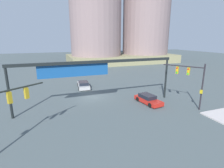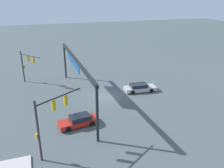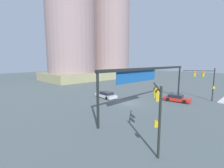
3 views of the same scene
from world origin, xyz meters
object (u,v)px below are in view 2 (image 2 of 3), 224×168
(traffic_signal_near_corner, at_px, (27,62))
(sedan_car_waiting_far, at_px, (140,88))
(traffic_signal_opposite_side, at_px, (50,115))
(sedan_car_approaching, at_px, (78,121))

(traffic_signal_near_corner, bearing_deg, sedan_car_waiting_far, 24.49)
(traffic_signal_opposite_side, height_order, sedan_car_waiting_far, traffic_signal_opposite_side)
(traffic_signal_opposite_side, bearing_deg, sedan_car_approaching, 19.90)
(traffic_signal_opposite_side, distance_m, sedan_car_waiting_far, 18.21)
(sedan_car_approaching, relative_size, sedan_car_waiting_far, 0.92)
(traffic_signal_near_corner, height_order, sedan_car_approaching, traffic_signal_near_corner)
(traffic_signal_opposite_side, bearing_deg, sedan_car_waiting_far, 5.63)
(traffic_signal_near_corner, relative_size, sedan_car_waiting_far, 1.07)
(sedan_car_approaching, height_order, sedan_car_waiting_far, same)
(traffic_signal_near_corner, relative_size, traffic_signal_opposite_side, 0.90)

